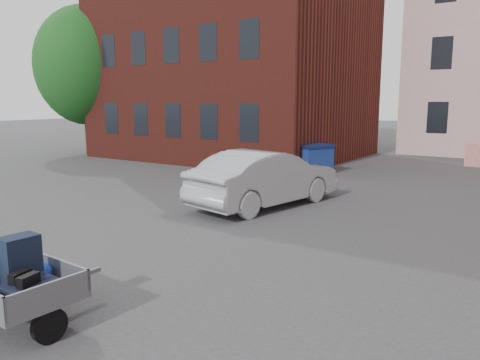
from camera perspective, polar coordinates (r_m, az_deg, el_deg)
The scene contains 7 objects.
ground at distance 9.56m, azimuth 0.24°, elevation -7.85°, with size 120.00×120.00×0.00m, color #38383A.
building_brick at distance 25.26m, azimuth -0.42°, elevation 19.10°, with size 12.00×10.00×14.00m, color #591E16.
far_building at distance 38.78m, azimuth -6.46°, elevation 11.31°, with size 6.00×6.00×8.00m, color maroon.
tree at distance 26.90m, azimuth -18.35°, elevation 14.12°, with size 5.28×5.28×8.30m.
trailer at distance 6.74m, azimuth -25.68°, elevation -11.02°, with size 1.66×1.84×1.20m.
dumpster at distance 19.45m, azimuth 7.30°, elevation 2.83°, with size 3.08×2.43×1.15m.
silver_car at distance 12.85m, azimuth 3.13°, elevation 0.23°, with size 1.63×4.68×1.54m, color #9DA0A4.
Camera 1 is at (5.05, -7.58, 2.89)m, focal length 35.00 mm.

